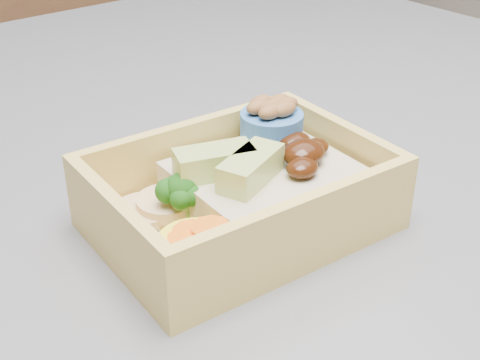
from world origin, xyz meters
TOP-DOWN VIEW (x-y plane):
  - bento_box at (0.10, -0.21)m, footprint 0.18×0.14m

SIDE VIEW (x-z plane):
  - bento_box at x=0.10m, z-range 0.91..0.98m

